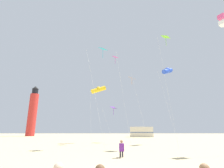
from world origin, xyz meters
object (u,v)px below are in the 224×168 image
object	(u,v)px
kite_diamond_orange	(133,81)
kite_tube_blue	(168,71)
kite_box_rainbow	(223,20)
kite_diamond_violet	(114,109)
rv_van_cream	(142,132)
kite_diamond_magenta	(117,61)
lighthouse_distant	(34,112)
kite_diamond_cyan	(103,53)
kite_diamond_lime	(166,41)
kite_tube_gold	(99,90)
kite_flyer_standing	(122,148)

from	to	relation	value
kite_diamond_orange	kite_tube_blue	world-z (taller)	kite_tube_blue
kite_box_rainbow	kite_tube_blue	size ratio (longest dim) A/B	1.15
kite_diamond_violet	kite_tube_blue	size ratio (longest dim) A/B	0.50
kite_diamond_orange	rv_van_cream	world-z (taller)	kite_diamond_orange
kite_diamond_magenta	lighthouse_distant	distance (m)	42.68
kite_diamond_cyan	kite_diamond_lime	bearing A→B (deg)	-0.93
kite_tube_blue	kite_diamond_violet	bearing A→B (deg)	157.79
rv_van_cream	lighthouse_distant	bearing A→B (deg)	172.02
kite_diamond_violet	kite_diamond_orange	bearing A→B (deg)	10.71
kite_diamond_magenta	rv_van_cream	xyz separation A→B (m)	(7.77, 24.77, -11.33)
kite_tube_blue	kite_diamond_orange	bearing A→B (deg)	140.59
kite_diamond_orange	kite_tube_gold	bearing A→B (deg)	-166.92
kite_diamond_orange	lighthouse_distant	distance (m)	42.41
lighthouse_distant	rv_van_cream	size ratio (longest dim) A/B	2.55
kite_diamond_magenta	kite_diamond_orange	distance (m)	4.79
kite_diamond_magenta	kite_tube_gold	bearing A→B (deg)	152.64
kite_diamond_violet	kite_tube_gold	distance (m)	3.95
kite_diamond_cyan	lighthouse_distant	bearing A→B (deg)	123.20
kite_tube_blue	lighthouse_distant	xyz separation A→B (m)	(-35.29, 33.48, -2.74)
rv_van_cream	kite_diamond_violet	bearing A→B (deg)	-105.90
kite_box_rainbow	kite_diamond_lime	size ratio (longest dim) A/B	0.99
lighthouse_distant	kite_diamond_magenta	bearing A→B (deg)	-49.61
lighthouse_distant	kite_box_rainbow	bearing A→B (deg)	-48.88
kite_diamond_orange	kite_tube_gold	distance (m)	6.25
kite_box_rainbow	kite_flyer_standing	bearing A→B (deg)	-168.25
kite_diamond_violet	kite_diamond_magenta	bearing A→B (deg)	-78.61
kite_box_rainbow	rv_van_cream	world-z (taller)	kite_box_rainbow
kite_tube_blue	rv_van_cream	world-z (taller)	kite_tube_blue
kite_diamond_violet	lighthouse_distant	distance (m)	40.55
rv_van_cream	kite_diamond_magenta	bearing A→B (deg)	-103.34
kite_tube_gold	rv_van_cream	distance (m)	26.51
kite_diamond_cyan	kite_diamond_violet	bearing A→B (deg)	81.59
kite_flyer_standing	kite_diamond_violet	size ratio (longest dim) A/B	0.21
kite_diamond_cyan	kite_tube_gold	size ratio (longest dim) A/B	1.29
kite_diamond_orange	rv_van_cream	xyz separation A→B (m)	(4.83, 21.95, -8.81)
kite_diamond_lime	lighthouse_distant	distance (m)	51.80
kite_diamond_cyan	kite_tube_gold	distance (m)	8.87
kite_flyer_standing	kite_diamond_magenta	world-z (taller)	kite_diamond_magenta
kite_tube_blue	kite_diamond_cyan	bearing A→B (deg)	-149.03
kite_box_rainbow	kite_tube_blue	bearing A→B (deg)	104.40
kite_diamond_magenta	kite_diamond_cyan	world-z (taller)	kite_diamond_magenta
kite_diamond_violet	kite_box_rainbow	bearing A→B (deg)	-50.78
kite_diamond_orange	kite_diamond_lime	bearing A→B (deg)	-73.37
kite_box_rainbow	kite_tube_gold	bearing A→B (deg)	136.53
kite_diamond_orange	kite_tube_blue	size ratio (longest dim) A/B	0.97
kite_flyer_standing	kite_tube_blue	size ratio (longest dim) A/B	0.10
kite_diamond_cyan	kite_flyer_standing	bearing A→B (deg)	-73.67
kite_diamond_violet	kite_tube_blue	world-z (taller)	kite_tube_blue
lighthouse_distant	rv_van_cream	world-z (taller)	lighthouse_distant
kite_diamond_lime	lighthouse_distant	xyz separation A→B (m)	(-33.37, 39.37, -4.39)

